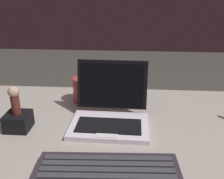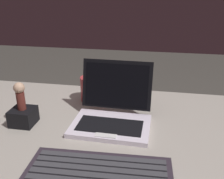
{
  "view_description": "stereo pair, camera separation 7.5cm",
  "coord_description": "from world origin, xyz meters",
  "px_view_note": "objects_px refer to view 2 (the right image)",
  "views": [
    {
      "loc": [
        -0.0,
        -0.69,
        1.15
      ],
      "look_at": [
        -0.05,
        0.01,
        0.86
      ],
      "focal_mm": 40.82,
      "sensor_mm": 36.0,
      "label": 1
    },
    {
      "loc": [
        0.07,
        -0.68,
        1.15
      ],
      "look_at": [
        -0.05,
        0.01,
        0.86
      ],
      "focal_mm": 40.82,
      "sensor_mm": 36.0,
      "label": 2
    }
  ],
  "objects_px": {
    "figurine_stand": "(24,116)",
    "coffee_mug": "(91,89)",
    "laptop_front": "(113,113)",
    "figurine": "(21,94)",
    "external_keyboard": "(99,174)"
  },
  "relations": [
    {
      "from": "external_keyboard",
      "to": "coffee_mug",
      "type": "height_order",
      "value": "coffee_mug"
    },
    {
      "from": "external_keyboard",
      "to": "figurine_stand",
      "type": "bearing_deg",
      "value": 144.97
    },
    {
      "from": "laptop_front",
      "to": "figurine",
      "type": "relative_size",
      "value": 2.77
    },
    {
      "from": "laptop_front",
      "to": "figurine_stand",
      "type": "bearing_deg",
      "value": -169.69
    },
    {
      "from": "external_keyboard",
      "to": "figurine",
      "type": "distance_m",
      "value": 0.38
    },
    {
      "from": "external_keyboard",
      "to": "coffee_mug",
      "type": "relative_size",
      "value": 2.97
    },
    {
      "from": "figurine",
      "to": "coffee_mug",
      "type": "height_order",
      "value": "figurine"
    },
    {
      "from": "laptop_front",
      "to": "figurine_stand",
      "type": "relative_size",
      "value": 3.35
    },
    {
      "from": "figurine_stand",
      "to": "coffee_mug",
      "type": "bearing_deg",
      "value": 51.52
    },
    {
      "from": "laptop_front",
      "to": "external_keyboard",
      "type": "xyz_separation_m",
      "value": [
        0.01,
        -0.26,
        -0.03
      ]
    },
    {
      "from": "figurine",
      "to": "figurine_stand",
      "type": "bearing_deg",
      "value": 90.0
    },
    {
      "from": "figurine_stand",
      "to": "figurine",
      "type": "relative_size",
      "value": 0.82
    },
    {
      "from": "laptop_front",
      "to": "external_keyboard",
      "type": "relative_size",
      "value": 0.72
    },
    {
      "from": "laptop_front",
      "to": "coffee_mug",
      "type": "relative_size",
      "value": 2.14
    },
    {
      "from": "figurine",
      "to": "laptop_front",
      "type": "bearing_deg",
      "value": 10.31
    }
  ]
}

